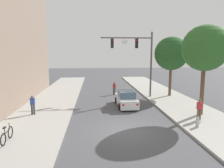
% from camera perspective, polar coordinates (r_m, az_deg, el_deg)
% --- Properties ---
extents(ground_plane, '(120.00, 120.00, 0.00)m').
position_cam_1_polar(ground_plane, '(14.06, 3.72, -12.98)').
color(ground_plane, '#4C4C51').
extents(sidewalk_left, '(5.00, 60.00, 0.15)m').
position_cam_1_polar(sidewalk_left, '(14.56, -23.13, -12.59)').
color(sidewalk_left, '#A8A59E').
rests_on(sidewalk_left, ground).
extents(sidewalk_right, '(5.00, 60.00, 0.15)m').
position_cam_1_polar(sidewalk_right, '(16.32, 27.31, -10.57)').
color(sidewalk_right, '#A8A59E').
rests_on(sidewalk_right, ground).
extents(traffic_signal_mast, '(5.95, 0.38, 7.50)m').
position_cam_1_polar(traffic_signal_mast, '(23.36, 7.26, 8.90)').
color(traffic_signal_mast, '#514C47').
rests_on(traffic_signal_mast, sidewalk_right).
extents(car_lead_white, '(1.90, 4.27, 1.60)m').
position_cam_1_polar(car_lead_white, '(19.88, 4.06, -4.33)').
color(car_lead_white, silver).
rests_on(car_lead_white, ground).
extents(pedestrian_sidewalk_left_walker, '(0.36, 0.22, 1.64)m').
position_cam_1_polar(pedestrian_sidewalk_left_walker, '(17.93, -21.69, -5.25)').
color(pedestrian_sidewalk_left_walker, '#333338').
rests_on(pedestrian_sidewalk_left_walker, sidewalk_left).
extents(pedestrian_crossing_road, '(0.36, 0.22, 1.64)m').
position_cam_1_polar(pedestrian_crossing_road, '(25.36, 0.63, -1.04)').
color(pedestrian_crossing_road, '#333338').
rests_on(pedestrian_crossing_road, ground).
extents(pedestrian_sidewalk_right_walker, '(0.36, 0.22, 1.64)m').
position_cam_1_polar(pedestrian_sidewalk_right_walker, '(16.64, 23.65, -6.42)').
color(pedestrian_sidewalk_right_walker, brown).
rests_on(pedestrian_sidewalk_right_walker, sidewalk_right).
extents(bicycle_leaning, '(0.13, 1.77, 0.98)m').
position_cam_1_polar(bicycle_leaning, '(13.31, -27.79, -12.79)').
color(bicycle_leaning, black).
rests_on(bicycle_leaning, sidewalk_left).
extents(fire_hydrant, '(0.48, 0.24, 0.72)m').
position_cam_1_polar(fire_hydrant, '(15.24, 23.20, -9.93)').
color(fire_hydrant, '#B2B2B7').
rests_on(fire_hydrant, sidewalk_right).
extents(street_tree_nearest, '(3.67, 3.67, 7.30)m').
position_cam_1_polar(street_tree_nearest, '(17.81, 24.99, 9.17)').
color(street_tree_nearest, brown).
rests_on(street_tree_nearest, sidewalk_right).
extents(street_tree_second, '(3.93, 3.93, 7.01)m').
position_cam_1_polar(street_tree_second, '(24.83, 16.56, 8.28)').
color(street_tree_second, brown).
rests_on(street_tree_second, sidewalk_right).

